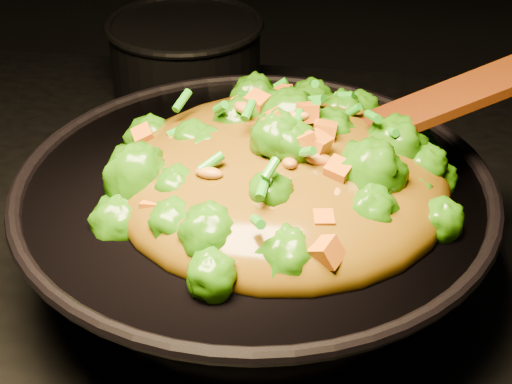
# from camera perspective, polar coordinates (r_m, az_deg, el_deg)

# --- Properties ---
(wok) EXTENTS (0.57, 0.57, 0.12)m
(wok) POSITION_cam_1_polar(r_m,az_deg,el_deg) (0.78, -0.10, -3.30)
(wok) COLOR black
(wok) RESTS_ON stovetop
(stir_fry) EXTENTS (0.37, 0.37, 0.11)m
(stir_fry) POSITION_cam_1_polar(r_m,az_deg,el_deg) (0.71, 1.93, 3.94)
(stir_fry) COLOR #236006
(stir_fry) RESTS_ON wok
(spatula) EXTENTS (0.33, 0.12, 0.14)m
(spatula) POSITION_cam_1_polar(r_m,az_deg,el_deg) (0.75, 11.05, 5.52)
(spatula) COLOR #3A0F03
(spatula) RESTS_ON wok
(back_pot) EXTENTS (0.28, 0.28, 0.12)m
(back_pot) POSITION_cam_1_polar(r_m,az_deg,el_deg) (1.14, -5.10, 9.51)
(back_pot) COLOR black
(back_pot) RESTS_ON stovetop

